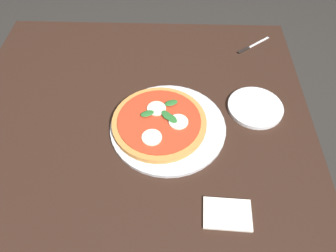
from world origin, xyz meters
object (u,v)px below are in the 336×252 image
at_px(napkin, 227,214).
at_px(serving_tray, 168,127).
at_px(pizza, 159,122).
at_px(plate_white, 255,107).
at_px(knife, 250,47).
at_px(dining_table, 137,139).

bearing_deg(napkin, serving_tray, 119.86).
xyz_separation_m(serving_tray, napkin, (0.17, -0.30, -0.00)).
distance_m(pizza, napkin, 0.36).
bearing_deg(plate_white, knife, 85.62).
distance_m(plate_white, napkin, 0.41).
xyz_separation_m(dining_table, pizza, (0.08, -0.01, 0.12)).
bearing_deg(serving_tray, pizza, 169.84).
height_order(serving_tray, pizza, pizza).
xyz_separation_m(napkin, knife, (0.16, 0.73, -0.00)).
bearing_deg(napkin, dining_table, 131.68).
relative_size(serving_tray, knife, 2.57).
relative_size(dining_table, pizza, 3.86).
relative_size(serving_tray, plate_white, 2.00).
bearing_deg(plate_white, pizza, -164.70).
bearing_deg(knife, napkin, -102.00).
xyz_separation_m(serving_tray, knife, (0.33, 0.44, -0.00)).
relative_size(plate_white, napkin, 1.46).
height_order(serving_tray, napkin, serving_tray).
bearing_deg(pizza, plate_white, 15.30).
height_order(serving_tray, plate_white, plate_white).
bearing_deg(dining_table, pizza, -10.23).
bearing_deg(pizza, dining_table, 169.77).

